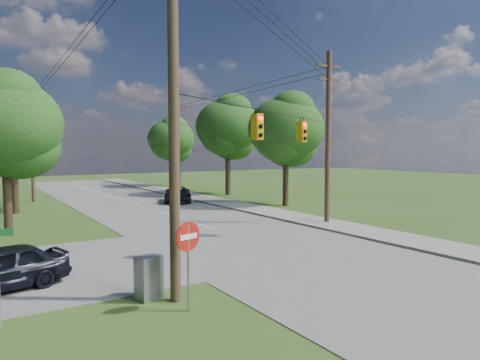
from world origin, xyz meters
TOP-DOWN VIEW (x-y plane):
  - ground at (0.00, 0.00)m, footprint 140.00×140.00m
  - main_road at (2.00, 5.00)m, footprint 10.00×100.00m
  - sidewalk_east at (8.70, 5.00)m, footprint 2.60×100.00m
  - pole_sw at (-4.60, 0.40)m, footprint 2.00×0.32m
  - pole_ne at (8.90, 8.00)m, footprint 2.00×0.32m
  - pole_north_e at (8.90, 30.00)m, footprint 2.00×0.32m
  - pole_north_w at (-5.00, 30.00)m, footprint 2.00×0.32m
  - power_lines at (1.50, 11.54)m, footprint 13.93×29.62m
  - traffic_signals at (2.55, 4.43)m, footprint 4.91×3.27m
  - tree_w_near at (-8.00, 15.00)m, footprint 6.00×6.00m
  - tree_w_mid at (-7.00, 23.00)m, footprint 6.40×6.40m
  - tree_e_near at (12.00, 16.00)m, footprint 6.20×6.20m
  - tree_e_mid at (12.50, 26.00)m, footprint 6.60×6.60m
  - tree_e_far at (11.50, 38.00)m, footprint 5.80×5.80m
  - car_main_north at (5.48, 22.72)m, footprint 3.97×5.29m
  - control_cabinet at (-5.21, 1.00)m, footprint 0.85×0.71m
  - do_not_enter_sign at (-4.63, -0.55)m, footprint 0.82×0.27m

SIDE VIEW (x-z plane):
  - ground at x=0.00m, z-range 0.00..0.00m
  - main_road at x=2.00m, z-range 0.00..0.03m
  - sidewalk_east at x=8.70m, z-range 0.00..0.12m
  - control_cabinet at x=-5.21m, z-range 0.00..1.33m
  - car_main_north at x=5.48m, z-range 0.03..1.36m
  - do_not_enter_sign at x=-4.63m, z-range 0.57..3.13m
  - pole_north_e at x=8.90m, z-range 0.13..10.13m
  - pole_north_w at x=-5.00m, z-range 0.13..10.13m
  - pole_ne at x=8.90m, z-range 0.22..10.72m
  - traffic_signals at x=2.55m, z-range 4.97..6.02m
  - tree_e_far at x=11.50m, z-range 1.76..10.08m
  - tree_w_near at x=-8.00m, z-range 1.72..10.12m
  - pole_sw at x=-4.60m, z-range 0.23..12.23m
  - tree_e_near at x=12.00m, z-range 1.85..10.66m
  - tree_w_mid at x=-7.00m, z-range 1.97..11.19m
  - tree_e_mid at x=12.50m, z-range 2.09..11.73m
  - power_lines at x=1.50m, z-range 6.69..11.62m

